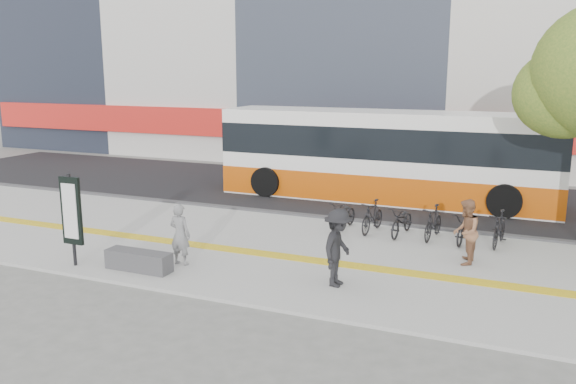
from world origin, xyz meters
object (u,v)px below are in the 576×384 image
at_px(bench, 139,261).
at_px(bus, 385,158).
at_px(seated_woman, 180,234).
at_px(pedestrian_tan, 466,232).
at_px(pedestrian_dark, 338,248).
at_px(signboard, 71,212).

xyz_separation_m(bench, bus, (3.38, 9.70, 1.22)).
distance_m(bus, seated_woman, 9.41).
distance_m(bus, pedestrian_tan, 7.24).
height_order(seated_woman, pedestrian_dark, pedestrian_dark).
bearing_deg(seated_woman, signboard, 26.29).
height_order(bus, pedestrian_tan, bus).
bearing_deg(signboard, bus, 63.55).
xyz_separation_m(bus, pedestrian_dark, (1.14, -8.86, -0.61)).
bearing_deg(seated_woman, bus, -104.80).
bearing_deg(pedestrian_tan, bench, -63.96).
distance_m(signboard, bus, 11.18).
distance_m(seated_woman, pedestrian_tan, 6.73).
height_order(bus, seated_woman, bus).
relative_size(bench, signboard, 0.73).
bearing_deg(pedestrian_dark, signboard, 103.45).
bearing_deg(signboard, seated_woman, 24.31).
xyz_separation_m(bench, signboard, (-1.60, -0.31, 1.06)).
distance_m(signboard, pedestrian_dark, 6.23).
height_order(seated_woman, pedestrian_tan, pedestrian_tan).
bearing_deg(pedestrian_tan, signboard, -66.66).
xyz_separation_m(signboard, bus, (4.98, 10.01, 0.16)).
relative_size(bench, pedestrian_dark, 0.96).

